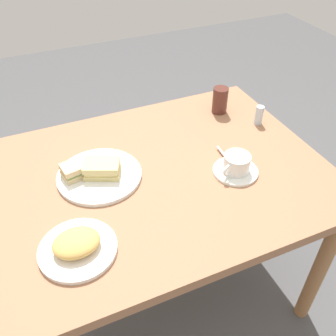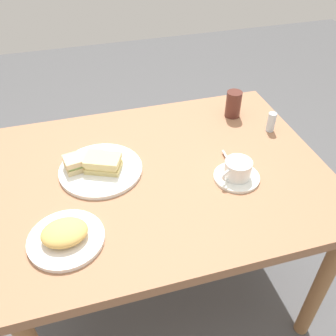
{
  "view_description": "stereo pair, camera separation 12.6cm",
  "coord_description": "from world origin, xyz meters",
  "views": [
    {
      "loc": [
        -0.37,
        -0.91,
        1.55
      ],
      "look_at": [
        0.01,
        -0.02,
        0.73
      ],
      "focal_mm": 39.62,
      "sensor_mm": 36.0,
      "label": 1
    },
    {
      "loc": [
        -0.25,
        -0.95,
        1.55
      ],
      "look_at": [
        0.01,
        -0.02,
        0.73
      ],
      "focal_mm": 39.62,
      "sensor_mm": 36.0,
      "label": 2
    }
  ],
  "objects": [
    {
      "name": "coffee_saucer",
      "position": [
        0.23,
        -0.11,
        0.71
      ],
      "size": [
        0.16,
        0.16,
        0.01
      ],
      "primitive_type": "cylinder",
      "color": "white",
      "rests_on": "dining_table"
    },
    {
      "name": "coffee_cup",
      "position": [
        0.23,
        -0.11,
        0.75
      ],
      "size": [
        0.12,
        0.09,
        0.06
      ],
      "color": "white",
      "rests_on": "coffee_saucer"
    },
    {
      "name": "drinking_glass",
      "position": [
        0.38,
        0.27,
        0.76
      ],
      "size": [
        0.06,
        0.06,
        0.11
      ],
      "primitive_type": "cylinder",
      "color": "#522921",
      "rests_on": "dining_table"
    },
    {
      "name": "sandwich_front",
      "position": [
        -0.2,
        0.05,
        0.74
      ],
      "size": [
        0.14,
        0.12,
        0.05
      ],
      "color": "#D3C075",
      "rests_on": "sandwich_plate"
    },
    {
      "name": "sandwich_back",
      "position": [
        -0.26,
        0.09,
        0.74
      ],
      "size": [
        0.15,
        0.09,
        0.05
      ],
      "color": "#D2BB82",
      "rests_on": "sandwich_plate"
    },
    {
      "name": "sandwich_plate",
      "position": [
        -0.21,
        0.06,
        0.71
      ],
      "size": [
        0.29,
        0.29,
        0.01
      ],
      "primitive_type": "cylinder",
      "color": "white",
      "rests_on": "dining_table"
    },
    {
      "name": "side_plate",
      "position": [
        -0.35,
        -0.22,
        0.71
      ],
      "size": [
        0.22,
        0.22,
        0.01
      ],
      "primitive_type": "cylinder",
      "color": "white",
      "rests_on": "dining_table"
    },
    {
      "name": "side_food_pile",
      "position": [
        -0.35,
        -0.22,
        0.74
      ],
      "size": [
        0.13,
        0.11,
        0.04
      ],
      "primitive_type": "ellipsoid",
      "color": "tan",
      "rests_on": "side_plate"
    },
    {
      "name": "salt_shaker",
      "position": [
        0.48,
        0.12,
        0.74
      ],
      "size": [
        0.03,
        0.03,
        0.08
      ],
      "primitive_type": "cylinder",
      "color": "silver",
      "rests_on": "dining_table"
    },
    {
      "name": "ground_plane",
      "position": [
        0.0,
        0.0,
        0.0
      ],
      "size": [
        6.0,
        6.0,
        0.0
      ],
      "primitive_type": "plane",
      "color": "#4D4D4F"
    },
    {
      "name": "dining_table",
      "position": [
        0.0,
        0.0,
        0.62
      ],
      "size": [
        1.15,
        0.88,
        0.7
      ],
      "color": "#9A6849",
      "rests_on": "ground_plane"
    },
    {
      "name": "spoon",
      "position": [
        0.24,
        -0.02,
        0.72
      ],
      "size": [
        0.02,
        0.1,
        0.01
      ],
      "color": "silver",
      "rests_on": "coffee_saucer"
    }
  ]
}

